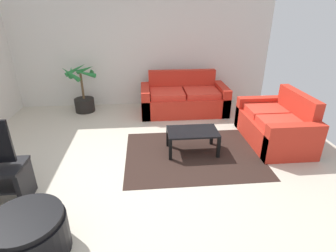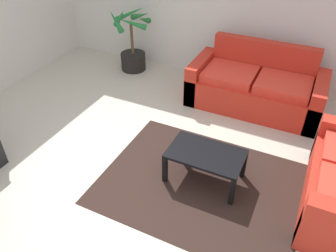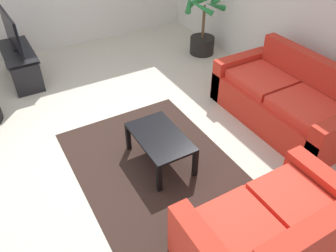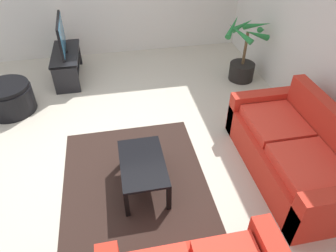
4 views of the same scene
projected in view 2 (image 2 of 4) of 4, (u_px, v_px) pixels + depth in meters
ground_plane at (127, 185)px, 3.72m from camera, size 6.60×6.60×0.00m
couch_main at (255, 88)px, 4.90m from camera, size 1.91×0.90×0.90m
coffee_table at (206, 157)px, 3.62m from camera, size 0.82×0.50×0.39m
area_rug at (201, 184)px, 3.74m from camera, size 2.20×1.70×0.01m
potted_palm at (132, 48)px, 5.83m from camera, size 0.77×0.80×1.07m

